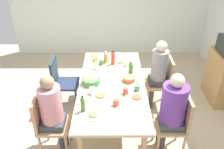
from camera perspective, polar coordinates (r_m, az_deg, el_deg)
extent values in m
plane|color=#C3AD8C|center=(3.90, 0.00, -11.72)|extent=(6.25, 6.25, 0.00)
cube|color=silver|center=(5.69, -0.07, 17.32)|extent=(0.12, 4.66, 2.60)
cube|color=#C8B78D|center=(3.43, 0.00, -2.43)|extent=(2.02, 0.93, 0.04)
cylinder|color=tan|center=(4.43, -4.79, -0.11)|extent=(0.07, 0.07, 0.74)
cylinder|color=tan|center=(4.43, 4.73, -0.10)|extent=(0.07, 0.07, 0.74)
cube|color=tan|center=(3.32, 13.66, -11.73)|extent=(0.40, 0.40, 0.04)
cylinder|color=tan|center=(3.41, 16.68, -16.29)|extent=(0.04, 0.04, 0.43)
cylinder|color=tan|center=(3.64, 15.32, -12.40)|extent=(0.04, 0.04, 0.43)
cylinder|color=tan|center=(3.33, 10.83, -16.69)|extent=(0.04, 0.04, 0.43)
cylinder|color=tan|center=(3.56, 9.91, -12.67)|extent=(0.04, 0.04, 0.43)
cube|color=tan|center=(3.22, 17.32, -8.46)|extent=(0.38, 0.04, 0.45)
cylinder|color=#3F3638|center=(3.40, 11.79, -15.39)|extent=(0.09, 0.09, 0.45)
cylinder|color=#3A4247|center=(3.50, 11.31, -13.51)|extent=(0.09, 0.09, 0.45)
cube|color=#3D464B|center=(3.28, 13.79, -10.96)|extent=(0.30, 0.30, 0.10)
cylinder|color=#67389D|center=(3.09, 14.50, -6.69)|extent=(0.32, 0.32, 0.52)
sphere|color=beige|center=(2.90, 15.35, -1.45)|extent=(0.17, 0.17, 0.17)
cube|color=tan|center=(3.32, -13.63, -11.77)|extent=(0.40, 0.40, 0.04)
cylinder|color=tan|center=(3.63, -15.31, -12.45)|extent=(0.04, 0.04, 0.43)
cylinder|color=tan|center=(3.40, -16.65, -16.35)|extent=(0.04, 0.04, 0.43)
cylinder|color=tan|center=(3.56, -9.89, -12.70)|extent=(0.04, 0.04, 0.43)
cylinder|color=tan|center=(3.33, -10.78, -16.73)|extent=(0.04, 0.04, 0.43)
cube|color=tan|center=(3.22, -17.30, -8.52)|extent=(0.38, 0.04, 0.45)
cylinder|color=#3D403D|center=(3.50, -11.29, -13.55)|extent=(0.09, 0.09, 0.45)
cylinder|color=#38384A|center=(3.39, -11.75, -15.44)|extent=(0.09, 0.09, 0.45)
cube|color=#353D48|center=(3.28, -13.76, -11.00)|extent=(0.30, 0.30, 0.10)
cylinder|color=pink|center=(3.09, -14.44, -6.89)|extent=(0.29, 0.29, 0.50)
sphere|color=#A1815A|center=(2.91, -15.27, -1.81)|extent=(0.17, 0.17, 0.17)
cube|color=navy|center=(4.10, -10.81, -2.18)|extent=(0.40, 0.40, 0.04)
cylinder|color=#303B42|center=(4.40, -12.35, -3.41)|extent=(0.04, 0.04, 0.43)
cylinder|color=#313B4D|center=(4.13, -13.21, -6.07)|extent=(0.04, 0.04, 0.43)
cylinder|color=#313348|center=(4.34, -7.95, -3.45)|extent=(0.04, 0.04, 0.43)
cylinder|color=#2B3D45|center=(4.06, -8.51, -6.16)|extent=(0.04, 0.04, 0.43)
cube|color=#273A4E|center=(4.02, -13.66, 0.64)|extent=(0.38, 0.04, 0.45)
cube|color=tan|center=(4.10, 10.77, -2.15)|extent=(0.40, 0.40, 0.04)
cylinder|color=tan|center=(4.13, 13.18, -6.03)|extent=(0.04, 0.04, 0.43)
cylinder|color=tan|center=(4.40, 12.30, -3.38)|extent=(0.04, 0.04, 0.43)
cylinder|color=tan|center=(4.07, 8.48, -6.14)|extent=(0.04, 0.04, 0.43)
cylinder|color=tan|center=(4.34, 7.90, -3.43)|extent=(0.04, 0.04, 0.43)
cube|color=tan|center=(4.02, 13.61, 0.68)|extent=(0.38, 0.04, 0.45)
cylinder|color=#3D3D43|center=(4.14, 9.29, -5.26)|extent=(0.09, 0.09, 0.45)
cylinder|color=#40413E|center=(4.27, 8.99, -3.99)|extent=(0.09, 0.09, 0.45)
cube|color=#383C43|center=(4.07, 10.85, -1.44)|extent=(0.30, 0.30, 0.10)
cylinder|color=#939597|center=(3.92, 11.27, 2.24)|extent=(0.26, 0.26, 0.50)
sphere|color=beige|center=(3.78, 11.77, 6.60)|extent=(0.17, 0.17, 0.17)
cylinder|color=silver|center=(3.16, -2.81, -5.19)|extent=(0.25, 0.25, 0.01)
ellipsoid|color=#9E7041|center=(3.15, -2.81, -4.90)|extent=(0.14, 0.14, 0.02)
cylinder|color=white|center=(3.95, 2.04, 2.84)|extent=(0.23, 0.23, 0.01)
ellipsoid|color=#7AA14C|center=(3.94, 2.04, 3.09)|extent=(0.13, 0.13, 0.02)
cylinder|color=white|center=(3.14, 5.98, -5.58)|extent=(0.25, 0.25, 0.01)
ellipsoid|color=#A0603A|center=(3.13, 6.00, -5.29)|extent=(0.14, 0.14, 0.02)
cylinder|color=white|center=(2.87, -4.44, -9.64)|extent=(0.22, 0.22, 0.01)
ellipsoid|color=#77A24C|center=(2.86, -4.46, -9.35)|extent=(0.12, 0.12, 0.02)
cylinder|color=silver|center=(3.77, -3.84, 1.25)|extent=(0.21, 0.21, 0.01)
ellipsoid|color=#C6755E|center=(3.76, -3.85, 1.51)|extent=(0.12, 0.12, 0.02)
cylinder|color=white|center=(4.19, -4.40, 4.47)|extent=(0.21, 0.21, 0.01)
ellipsoid|color=#7D8F4E|center=(4.18, -4.41, 4.71)|extent=(0.11, 0.11, 0.02)
cylinder|color=#44864E|center=(3.41, -5.00, -1.53)|extent=(0.26, 0.26, 0.09)
ellipsoid|color=#959D5E|center=(3.39, -5.03, -0.91)|extent=(0.20, 0.20, 0.04)
cylinder|color=#A05F3D|center=(3.48, 4.06, -1.05)|extent=(0.19, 0.19, 0.06)
ellipsoid|color=tan|center=(3.46, 4.08, -0.60)|extent=(0.15, 0.15, 0.04)
cylinder|color=#D04D3C|center=(3.20, 3.25, -3.93)|extent=(0.07, 0.07, 0.08)
torus|color=#CF4B37|center=(3.16, 3.30, -4.44)|extent=(0.05, 0.01, 0.05)
cylinder|color=white|center=(3.87, 3.48, 2.69)|extent=(0.08, 0.08, 0.08)
torus|color=white|center=(3.82, 3.52, 2.32)|extent=(0.05, 0.01, 0.05)
cylinder|color=#45925E|center=(3.26, 5.98, -3.26)|extent=(0.07, 0.07, 0.09)
torus|color=#4B8C63|center=(3.22, 6.06, -3.74)|extent=(0.05, 0.01, 0.05)
cylinder|color=#E2D14D|center=(4.02, -3.97, 3.79)|extent=(0.08, 0.08, 0.08)
torus|color=yellow|center=(3.98, -4.01, 3.46)|extent=(0.05, 0.01, 0.05)
cylinder|color=#478A5A|center=(3.89, -2.56, 2.94)|extent=(0.07, 0.07, 0.08)
torus|color=#40935A|center=(3.85, -2.59, 2.59)|extent=(0.05, 0.01, 0.05)
cylinder|color=white|center=(3.21, -4.74, -3.88)|extent=(0.08, 0.08, 0.09)
torus|color=white|center=(3.17, -4.80, -4.42)|extent=(0.05, 0.01, 0.05)
cylinder|color=#C65340|center=(3.00, 1.00, -6.64)|extent=(0.08, 0.08, 0.08)
torus|color=#C95638|center=(2.96, 1.02, -7.23)|extent=(0.05, 0.01, 0.05)
cylinder|color=#4C752F|center=(2.90, -6.96, -7.21)|extent=(0.05, 0.05, 0.18)
cone|color=#488434|center=(2.84, -7.09, -5.54)|extent=(0.05, 0.05, 0.03)
cylinder|color=black|center=(2.82, -7.11, -5.21)|extent=(0.03, 0.03, 0.01)
cylinder|color=red|center=(3.88, 0.24, 3.80)|extent=(0.06, 0.06, 0.20)
cone|color=red|center=(3.83, 0.24, 5.29)|extent=(0.06, 0.06, 0.03)
cylinder|color=black|center=(3.82, 0.24, 5.56)|extent=(0.03, 0.03, 0.01)
cylinder|color=#518537|center=(3.59, 4.48, 1.19)|extent=(0.07, 0.07, 0.19)
cone|color=#47763C|center=(3.54, 4.55, 2.70)|extent=(0.06, 0.06, 0.03)
cylinder|color=red|center=(3.53, 4.56, 2.99)|extent=(0.03, 0.03, 0.01)
cylinder|color=gold|center=(3.94, -1.50, 3.91)|extent=(0.07, 0.07, 0.16)
cone|color=tan|center=(3.89, -1.52, 5.16)|extent=(0.06, 0.06, 0.03)
cylinder|color=silver|center=(3.89, -1.52, 5.43)|extent=(0.03, 0.03, 0.01)
cube|color=#B3864C|center=(4.63, 25.18, -0.56)|extent=(0.70, 0.44, 0.90)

